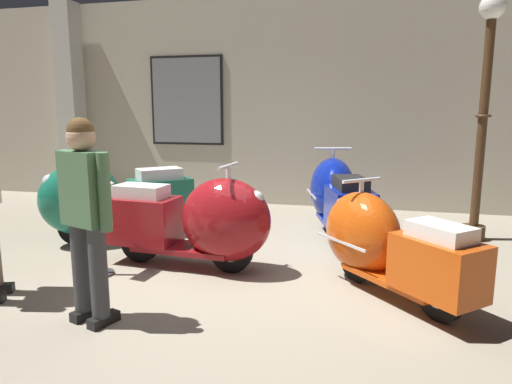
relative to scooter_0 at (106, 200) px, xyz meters
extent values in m
plane|color=gray|center=(1.88, -0.94, -0.52)|extent=(60.00, 60.00, 0.00)
cube|color=#BCB29E|center=(1.88, 2.79, 1.23)|extent=(18.00, 0.20, 3.50)
cube|color=black|center=(0.01, 2.67, 1.26)|extent=(1.33, 0.03, 1.54)
cube|color=gray|center=(0.01, 2.65, 1.26)|extent=(1.25, 0.01, 1.46)
cube|color=beige|center=(-2.14, 2.44, 1.23)|extent=(0.36, 0.36, 3.50)
cylinder|color=black|center=(-0.27, -0.24, -0.29)|extent=(0.40, 0.38, 0.46)
cylinder|color=silver|center=(-0.27, -0.24, -0.29)|extent=(0.23, 0.22, 0.21)
cylinder|color=black|center=(0.54, 0.49, -0.29)|extent=(0.40, 0.38, 0.46)
cylinder|color=silver|center=(0.54, 0.49, -0.29)|extent=(0.23, 0.22, 0.21)
cube|color=#196B51|center=(0.14, 0.13, -0.31)|extent=(1.09, 1.04, 0.06)
ellipsoid|color=#196B51|center=(-0.22, -0.20, 0.04)|extent=(1.12, 1.09, 0.87)
cube|color=#196B51|center=(0.51, 0.46, -0.04)|extent=(0.89, 0.87, 0.51)
cube|color=silver|center=(0.51, 0.46, 0.29)|extent=(0.63, 0.61, 0.14)
sphere|color=silver|center=(-0.46, -0.42, 0.28)|extent=(0.17, 0.17, 0.17)
cylinder|color=silver|center=(-0.25, -0.23, 0.44)|extent=(0.05, 0.05, 0.32)
cylinder|color=silver|center=(-0.25, -0.23, 0.60)|extent=(0.37, 0.40, 0.04)
cylinder|color=black|center=(1.85, -0.73, -0.30)|extent=(0.45, 0.12, 0.45)
cylinder|color=silver|center=(1.85, -0.73, -0.30)|extent=(0.21, 0.12, 0.20)
cylinder|color=black|center=(0.79, -0.66, -0.30)|extent=(0.45, 0.12, 0.45)
cylinder|color=silver|center=(0.79, -0.66, -0.30)|extent=(0.21, 0.12, 0.20)
cube|color=maroon|center=(1.32, -0.69, -0.32)|extent=(1.08, 0.48, 0.06)
ellipsoid|color=maroon|center=(1.79, -0.73, 0.02)|extent=(0.98, 0.65, 0.85)
cube|color=maroon|center=(0.84, -0.66, -0.05)|extent=(0.79, 0.50, 0.49)
cube|color=silver|center=(0.84, -0.66, 0.26)|extent=(0.56, 0.35, 0.13)
sphere|color=silver|center=(2.10, -0.75, 0.25)|extent=(0.17, 0.17, 0.17)
cylinder|color=silver|center=(1.82, -0.73, 0.41)|extent=(0.05, 0.05, 0.31)
cylinder|color=silver|center=(1.82, -0.73, 0.57)|extent=(0.07, 0.49, 0.04)
cube|color=silver|center=(1.81, -0.45, -0.03)|extent=(0.75, 0.07, 0.03)
cylinder|color=black|center=(2.68, 1.29, -0.29)|extent=(0.21, 0.46, 0.46)
cylinder|color=silver|center=(2.68, 1.29, -0.29)|extent=(0.16, 0.23, 0.20)
cylinder|color=black|center=(2.98, 0.26, -0.29)|extent=(0.21, 0.46, 0.46)
cylinder|color=silver|center=(2.98, 0.26, -0.29)|extent=(0.16, 0.23, 0.20)
cube|color=navy|center=(2.83, 0.77, -0.31)|extent=(0.69, 1.15, 0.06)
ellipsoid|color=navy|center=(2.70, 1.24, 0.03)|extent=(0.83, 1.08, 0.86)
cube|color=navy|center=(2.97, 0.30, -0.04)|extent=(0.65, 0.87, 0.50)
cube|color=black|center=(2.97, 0.30, 0.28)|extent=(0.46, 0.61, 0.14)
sphere|color=silver|center=(2.61, 1.55, 0.27)|extent=(0.17, 0.17, 0.17)
cylinder|color=silver|center=(2.69, 1.27, 0.43)|extent=(0.05, 0.05, 0.32)
cylinder|color=silver|center=(2.69, 1.27, 0.59)|extent=(0.49, 0.17, 0.04)
cube|color=silver|center=(2.42, 1.16, -0.02)|extent=(0.23, 0.74, 0.03)
cylinder|color=black|center=(3.09, -0.68, -0.32)|extent=(0.33, 0.35, 0.40)
cylinder|color=silver|center=(3.09, -0.68, -0.32)|extent=(0.19, 0.20, 0.18)
cylinder|color=black|center=(3.74, -1.39, -0.32)|extent=(0.33, 0.35, 0.40)
cylinder|color=silver|center=(3.74, -1.39, -0.32)|extent=(0.19, 0.20, 0.18)
cube|color=#C6470F|center=(3.42, -1.03, -0.34)|extent=(0.92, 0.95, 0.05)
ellipsoid|color=#C6470F|center=(3.12, -0.72, -0.03)|extent=(0.96, 0.98, 0.77)
cube|color=#C6470F|center=(3.71, -1.36, -0.09)|extent=(0.76, 0.78, 0.45)
cube|color=silver|center=(3.71, -1.36, 0.19)|extent=(0.54, 0.55, 0.12)
sphere|color=silver|center=(2.93, -0.51, 0.18)|extent=(0.15, 0.15, 0.15)
cylinder|color=silver|center=(3.10, -0.69, 0.32)|extent=(0.04, 0.04, 0.28)
cylinder|color=silver|center=(3.10, -0.69, 0.47)|extent=(0.35, 0.33, 0.03)
cube|color=silver|center=(2.93, -0.89, -0.08)|extent=(0.47, 0.51, 0.02)
cylinder|color=#472D19|center=(4.49, 1.14, -0.43)|extent=(0.28, 0.28, 0.18)
cylinder|color=#472D19|center=(4.49, 1.14, 0.91)|extent=(0.11, 0.11, 2.50)
torus|color=#472D19|center=(4.49, 1.14, 1.03)|extent=(0.19, 0.19, 0.04)
sphere|color=white|center=(4.49, 1.14, 2.29)|extent=(0.30, 0.30, 0.30)
cube|color=black|center=(1.23, -2.08, -0.48)|extent=(0.17, 0.26, 0.08)
cylinder|color=#38383D|center=(1.22, -2.10, -0.05)|extent=(0.13, 0.13, 0.78)
cube|color=black|center=(1.03, -2.01, -0.48)|extent=(0.17, 0.26, 0.08)
cylinder|color=#38383D|center=(1.03, -2.03, -0.05)|extent=(0.13, 0.13, 0.78)
cube|color=#4C724C|center=(1.12, -2.06, 0.54)|extent=(0.40, 0.30, 0.55)
cylinder|color=#4C724C|center=(1.34, -2.14, 0.53)|extent=(0.09, 0.09, 0.57)
cylinder|color=#4C724C|center=(0.91, -1.99, 0.53)|extent=(0.09, 0.09, 0.57)
sphere|color=tan|center=(1.12, -2.06, 0.91)|extent=(0.21, 0.21, 0.21)
sphere|color=brown|center=(1.12, -2.06, 0.96)|extent=(0.19, 0.19, 0.19)
cylinder|color=#333338|center=(0.59, -1.13, -0.51)|extent=(0.28, 0.28, 0.02)
cylinder|color=#A5A5AD|center=(0.59, -1.13, -0.04)|extent=(0.04, 0.04, 0.91)
cube|color=silver|center=(0.59, -1.13, 0.44)|extent=(0.25, 0.34, 0.12)
camera|label=1|loc=(3.15, -4.99, 1.11)|focal=32.10mm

